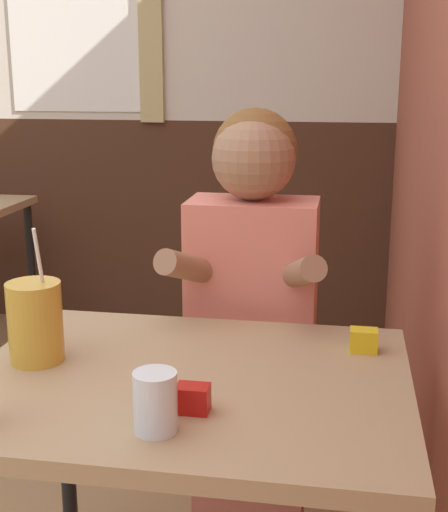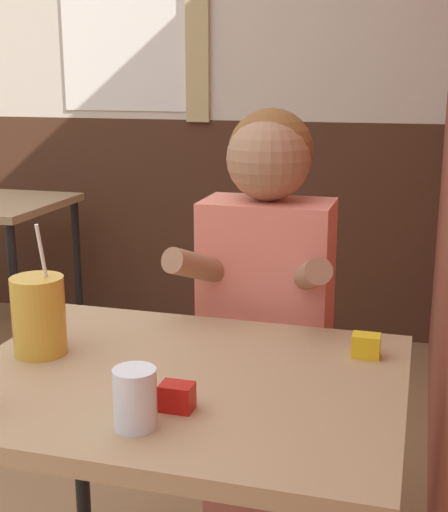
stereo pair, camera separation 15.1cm
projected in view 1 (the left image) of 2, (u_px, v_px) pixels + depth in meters
The scene contains 8 objects.
brick_wall_right at pixel (438, 66), 2.14m from camera, with size 0.08×4.60×2.70m.
back_wall at pixel (112, 69), 3.65m from camera, with size 5.85×0.09×2.70m.
main_table at pixel (188, 412), 1.45m from camera, with size 0.89×0.71×0.74m.
person_seated at pixel (252, 323), 1.94m from camera, with size 0.42×0.41×1.25m.
cocktail_pitcher at pixel (35, 322), 1.49m from camera, with size 0.11×0.11×0.29m.
glass_near_pitcher at pixel (155, 402), 1.20m from camera, with size 0.08×0.08×0.11m.
condiment_ketchup at pixel (193, 399), 1.28m from camera, with size 0.06×0.04×0.05m.
condiment_mustard at pixel (364, 340), 1.56m from camera, with size 0.06×0.04×0.05m.
Camera 1 is at (1.20, -0.99, 1.33)m, focal length 50.00 mm.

